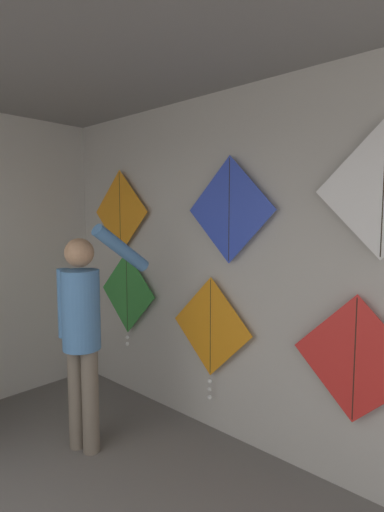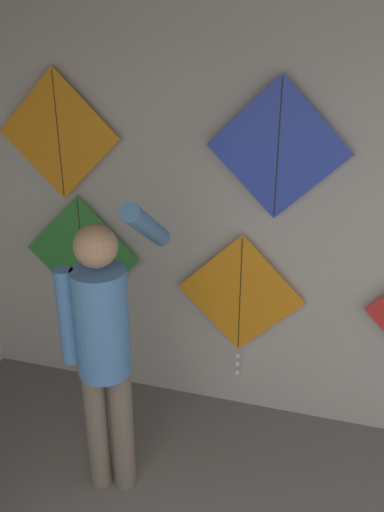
{
  "view_description": "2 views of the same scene",
  "coord_description": "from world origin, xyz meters",
  "views": [
    {
      "loc": [
        2.02,
        0.79,
        1.83
      ],
      "look_at": [
        -0.04,
        3.02,
        1.52
      ],
      "focal_mm": 28.0,
      "sensor_mm": 36.0,
      "label": 1
    },
    {
      "loc": [
        0.54,
        0.1,
        2.68
      ],
      "look_at": [
        -0.31,
        3.02,
        1.26
      ],
      "focal_mm": 40.0,
      "sensor_mm": 36.0,
      "label": 2
    }
  ],
  "objects": [
    {
      "name": "kite_3",
      "position": [
        -1.24,
        3.26,
        1.86
      ],
      "size": [
        0.83,
        0.01,
        0.83
      ],
      "color": "orange"
    },
    {
      "name": "back_panel",
      "position": [
        0.0,
        3.35,
        1.4
      ],
      "size": [
        4.75,
        0.06,
        2.8
      ],
      "primitive_type": "cube",
      "color": "#BCB7AD",
      "rests_on": "ground"
    },
    {
      "name": "shopkeeper",
      "position": [
        -0.61,
        2.41,
        1.0
      ],
      "size": [
        0.44,
        0.66,
        1.77
      ],
      "rotation": [
        0.0,
        0.0,
        0.24
      ],
      "color": "#726656",
      "rests_on": "ground"
    },
    {
      "name": "kite_4",
      "position": [
        0.13,
        3.26,
        1.87
      ],
      "size": [
        0.83,
        0.01,
        0.83
      ],
      "color": "blue"
    },
    {
      "name": "kite_1",
      "position": [
        -0.05,
        3.26,
        0.88
      ],
      "size": [
        0.83,
        0.04,
        1.04
      ],
      "color": "orange"
    },
    {
      "name": "kite_0",
      "position": [
        -1.15,
        3.26,
        1.04
      ],
      "size": [
        0.83,
        0.04,
        0.97
      ],
      "color": "#338C38"
    }
  ]
}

